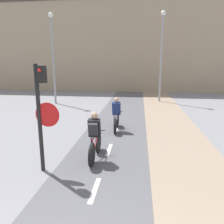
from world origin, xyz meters
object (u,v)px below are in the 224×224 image
at_px(traffic_light_pole, 42,107).
at_px(street_lamp_far, 53,49).
at_px(cyclist_far, 116,116).
at_px(street_lamp_sidewalk, 162,48).
at_px(cyclist_near, 95,138).

xyz_separation_m(traffic_light_pole, street_lamp_far, (-3.66, 10.11, 2.09)).
relative_size(traffic_light_pole, cyclist_far, 1.76).
distance_m(traffic_light_pole, street_lamp_far, 10.95).
bearing_deg(cyclist_far, traffic_light_pole, -111.88).
bearing_deg(cyclist_far, street_lamp_sidewalk, 71.81).
bearing_deg(street_lamp_sidewalk, street_lamp_far, -168.40).
xyz_separation_m(traffic_light_pole, street_lamp_sidewalk, (4.14, 11.71, 2.22)).
bearing_deg(street_lamp_far, cyclist_far, -49.34).
bearing_deg(street_lamp_far, cyclist_near, -61.98).
relative_size(street_lamp_sidewalk, cyclist_near, 3.83).
xyz_separation_m(street_lamp_far, cyclist_far, (5.26, -6.12, -3.27)).
bearing_deg(street_lamp_sidewalk, cyclist_far, -108.19).
height_order(street_lamp_far, street_lamp_sidewalk, street_lamp_sidewalk).
distance_m(street_lamp_far, street_lamp_sidewalk, 7.96).
xyz_separation_m(traffic_light_pole, cyclist_far, (1.60, 3.99, -1.18)).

